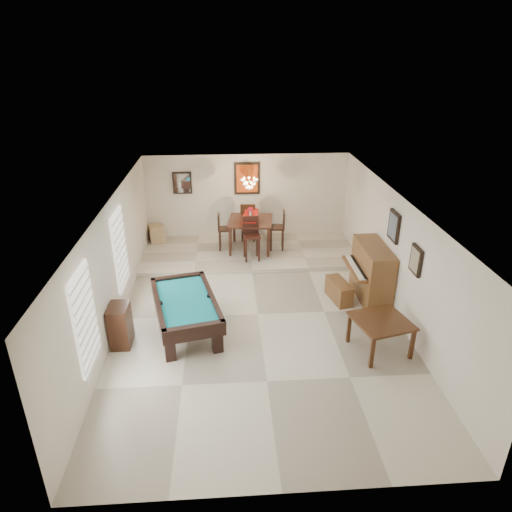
{
  "coord_description": "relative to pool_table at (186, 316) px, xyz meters",
  "views": [
    {
      "loc": [
        -0.63,
        -8.66,
        5.4
      ],
      "look_at": [
        0.0,
        0.6,
        1.15
      ],
      "focal_mm": 32.0,
      "sensor_mm": 36.0,
      "label": 1
    }
  ],
  "objects": [
    {
      "name": "dining_step",
      "position": [
        1.52,
        3.79,
        -0.3
      ],
      "size": [
        6.0,
        2.5,
        0.12
      ],
      "primitive_type": "cube",
      "color": "beige",
      "rests_on": "ground_plane"
    },
    {
      "name": "dining_chair_east",
      "position": [
        2.3,
        3.87,
        0.32
      ],
      "size": [
        0.45,
        0.45,
        1.12
      ],
      "primitive_type": null,
      "rotation": [
        0.0,
        0.0,
        -1.66
      ],
      "color": "black",
      "rests_on": "dining_step"
    },
    {
      "name": "right_picture_upper",
      "position": [
        4.48,
        0.84,
        1.54
      ],
      "size": [
        0.06,
        0.55,
        0.65
      ],
      "primitive_type": "cube",
      "color": "slate",
      "rests_on": "wall_right"
    },
    {
      "name": "ground_plane",
      "position": [
        1.52,
        0.54,
        -0.37
      ],
      "size": [
        6.0,
        9.0,
        0.02
      ],
      "primitive_type": "cube",
      "color": "beige"
    },
    {
      "name": "wall_back",
      "position": [
        1.52,
        5.04,
        0.94
      ],
      "size": [
        6.0,
        0.04,
        2.6
      ],
      "primitive_type": "cube",
      "color": "silver",
      "rests_on": "ground_plane"
    },
    {
      "name": "window_left_front",
      "position": [
        -1.45,
        -1.66,
        1.04
      ],
      "size": [
        0.06,
        1.0,
        1.7
      ],
      "primitive_type": "cube",
      "color": "white",
      "rests_on": "wall_left"
    },
    {
      "name": "ceiling",
      "position": [
        1.52,
        0.54,
        2.24
      ],
      "size": [
        6.0,
        9.0,
        0.04
      ],
      "primitive_type": "cube",
      "color": "white",
      "rests_on": "wall_back"
    },
    {
      "name": "apothecary_chest",
      "position": [
        -1.26,
        -0.38,
        0.06
      ],
      "size": [
        0.38,
        0.57,
        0.86
      ],
      "primitive_type": "cube",
      "color": "black",
      "rests_on": "ground_plane"
    },
    {
      "name": "wall_left",
      "position": [
        -1.48,
        0.54,
        0.94
      ],
      "size": [
        0.04,
        9.0,
        2.6
      ],
      "primitive_type": "cube",
      "color": "silver",
      "rests_on": "ground_plane"
    },
    {
      "name": "back_mirror",
      "position": [
        -0.38,
        5.0,
        1.44
      ],
      "size": [
        0.55,
        0.06,
        0.65
      ],
      "primitive_type": "cube",
      "color": "white",
      "rests_on": "wall_back"
    },
    {
      "name": "square_table",
      "position": [
        3.78,
        -0.93,
        -0.02
      ],
      "size": [
        1.21,
        1.21,
        0.68
      ],
      "primitive_type": null,
      "rotation": [
        0.0,
        0.0,
        0.25
      ],
      "color": "#321B0C",
      "rests_on": "ground_plane"
    },
    {
      "name": "upright_piano",
      "position": [
        4.06,
        1.12,
        0.29
      ],
      "size": [
        0.88,
        1.58,
        1.31
      ],
      "primitive_type": null,
      "color": "brown",
      "rests_on": "ground_plane"
    },
    {
      "name": "window_left_rear",
      "position": [
        -1.45,
        1.14,
        1.04
      ],
      "size": [
        0.06,
        1.0,
        1.7
      ],
      "primitive_type": "cube",
      "color": "white",
      "rests_on": "wall_left"
    },
    {
      "name": "flower_vase",
      "position": [
        1.55,
        3.9,
        0.89
      ],
      "size": [
        0.18,
        0.18,
        0.26
      ],
      "primitive_type": null,
      "rotation": [
        0.0,
        0.0,
        -0.22
      ],
      "color": "maroon",
      "rests_on": "dining_table"
    },
    {
      "name": "back_painting",
      "position": [
        1.52,
        5.0,
        1.54
      ],
      "size": [
        0.75,
        0.06,
        0.95
      ],
      "primitive_type": "cube",
      "color": "#D84C14",
      "rests_on": "wall_back"
    },
    {
      "name": "right_picture_lower",
      "position": [
        4.48,
        -0.46,
        1.34
      ],
      "size": [
        0.06,
        0.45,
        0.55
      ],
      "primitive_type": "cube",
      "color": "gray",
      "rests_on": "wall_right"
    },
    {
      "name": "wall_right",
      "position": [
        4.52,
        0.54,
        0.94
      ],
      "size": [
        0.04,
        9.0,
        2.6
      ],
      "primitive_type": "cube",
      "color": "silver",
      "rests_on": "ground_plane"
    },
    {
      "name": "corner_bench",
      "position": [
        -1.21,
        4.7,
        -0.01
      ],
      "size": [
        0.53,
        0.6,
        0.46
      ],
      "primitive_type": "cube",
      "rotation": [
        0.0,
        0.0,
        0.26
      ],
      "color": "tan",
      "rests_on": "dining_step"
    },
    {
      "name": "dining_chair_north",
      "position": [
        1.52,
        4.62,
        0.34
      ],
      "size": [
        0.46,
        0.46,
        1.16
      ],
      "primitive_type": null,
      "rotation": [
        0.0,
        0.0,
        3.07
      ],
      "color": "black",
      "rests_on": "dining_step"
    },
    {
      "name": "dining_chair_west",
      "position": [
        0.84,
        3.95,
        0.28
      ],
      "size": [
        0.4,
        0.4,
        1.05
      ],
      "primitive_type": null,
      "rotation": [
        0.0,
        0.0,
        1.55
      ],
      "color": "black",
      "rests_on": "dining_step"
    },
    {
      "name": "dining_table",
      "position": [
        1.55,
        3.9,
        0.26
      ],
      "size": [
        1.36,
        1.36,
        1.0
      ],
      "primitive_type": null,
      "rotation": [
        0.0,
        0.0,
        -0.13
      ],
      "color": "black",
      "rests_on": "dining_step"
    },
    {
      "name": "chandelier",
      "position": [
        1.52,
        3.74,
        1.84
      ],
      "size": [
        0.44,
        0.44,
        0.6
      ],
      "primitive_type": null,
      "color": "#FFE5B2",
      "rests_on": "ceiling"
    },
    {
      "name": "pool_table",
      "position": [
        0.0,
        0.0,
        0.0
      ],
      "size": [
        1.65,
        2.4,
        0.73
      ],
      "primitive_type": null,
      "rotation": [
        0.0,
        0.0,
        0.23
      ],
      "color": "black",
      "rests_on": "ground_plane"
    },
    {
      "name": "wall_front",
      "position": [
        1.52,
        -3.96,
        0.94
      ],
      "size": [
        6.0,
        0.04,
        2.6
      ],
      "primitive_type": "cube",
      "color": "silver",
      "rests_on": "ground_plane"
    },
    {
      "name": "piano_bench",
      "position": [
        3.46,
        1.04,
        -0.13
      ],
      "size": [
        0.51,
        0.91,
        0.48
      ],
      "primitive_type": "cube",
      "rotation": [
        0.0,
        0.0,
        0.21
      ],
      "color": "brown",
      "rests_on": "ground_plane"
    },
    {
      "name": "dining_chair_south",
      "position": [
        1.55,
        3.19,
        0.35
      ],
      "size": [
        0.48,
        0.48,
        1.18
      ],
      "primitive_type": null,
      "rotation": [
        0.0,
        0.0,
        0.09
      ],
      "color": "black",
      "rests_on": "dining_step"
    }
  ]
}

